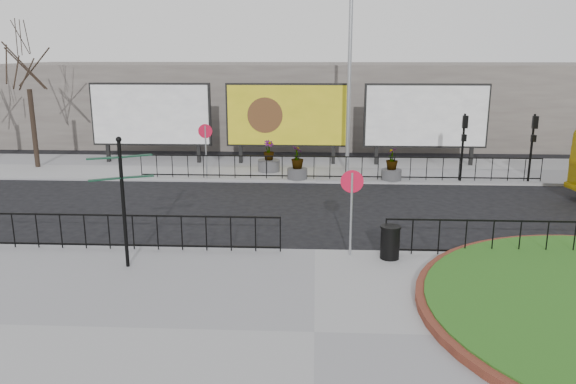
# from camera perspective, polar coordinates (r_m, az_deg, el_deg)

# --- Properties ---
(ground) EXTENTS (90.00, 90.00, 0.00)m
(ground) POSITION_cam_1_polar(r_m,az_deg,el_deg) (16.59, 2.76, -6.23)
(ground) COLOR black
(ground) RESTS_ON ground
(pavement_near) EXTENTS (30.00, 10.00, 0.12)m
(pavement_near) POSITION_cam_1_polar(r_m,az_deg,el_deg) (12.00, 2.69, -14.27)
(pavement_near) COLOR gray
(pavement_near) RESTS_ON ground
(pavement_far) EXTENTS (44.00, 6.00, 0.12)m
(pavement_far) POSITION_cam_1_polar(r_m,az_deg,el_deg) (28.15, 2.83, 2.39)
(pavement_far) COLOR gray
(pavement_far) RESTS_ON ground
(railing_near_left) EXTENTS (10.00, 0.10, 1.10)m
(railing_near_left) POSITION_cam_1_polar(r_m,az_deg,el_deg) (17.16, -17.73, -3.85)
(railing_near_left) COLOR black
(railing_near_left) RESTS_ON pavement_near
(railing_near_right) EXTENTS (9.00, 0.10, 1.10)m
(railing_near_right) POSITION_cam_1_polar(r_m,az_deg,el_deg) (17.36, 24.83, -4.30)
(railing_near_right) COLOR black
(railing_near_right) RESTS_ON pavement_near
(railing_far) EXTENTS (18.00, 0.10, 1.10)m
(railing_far) POSITION_cam_1_polar(r_m,az_deg,el_deg) (25.40, 5.10, 2.48)
(railing_far) COLOR black
(railing_far) RESTS_ON pavement_far
(speed_sign_far) EXTENTS (0.64, 0.07, 2.47)m
(speed_sign_far) POSITION_cam_1_polar(r_m,az_deg,el_deg) (25.75, -8.38, 5.36)
(speed_sign_far) COLOR gray
(speed_sign_far) RESTS_ON pavement_far
(speed_sign_near) EXTENTS (0.64, 0.07, 2.47)m
(speed_sign_near) POSITION_cam_1_polar(r_m,az_deg,el_deg) (15.68, 6.49, -0.19)
(speed_sign_near) COLOR gray
(speed_sign_near) RESTS_ON pavement_near
(billboard_left) EXTENTS (6.20, 0.31, 4.10)m
(billboard_left) POSITION_cam_1_polar(r_m,az_deg,el_deg) (29.93, -13.75, 7.63)
(billboard_left) COLOR black
(billboard_left) RESTS_ON pavement_far
(billboard_mid) EXTENTS (6.20, 0.31, 4.10)m
(billboard_mid) POSITION_cam_1_polar(r_m,az_deg,el_deg) (28.75, -0.12, 7.78)
(billboard_mid) COLOR black
(billboard_mid) RESTS_ON pavement_far
(billboard_right) EXTENTS (6.20, 0.31, 4.10)m
(billboard_right) POSITION_cam_1_polar(r_m,az_deg,el_deg) (29.23, 13.83, 7.48)
(billboard_right) COLOR black
(billboard_right) RESTS_ON pavement_far
(lamp_post) EXTENTS (0.74, 0.18, 9.23)m
(lamp_post) POSITION_cam_1_polar(r_m,az_deg,el_deg) (26.62, 6.27, 12.00)
(lamp_post) COLOR gray
(lamp_post) RESTS_ON pavement_far
(signal_pole_a) EXTENTS (0.22, 0.26, 3.00)m
(signal_pole_a) POSITION_cam_1_polar(r_m,az_deg,el_deg) (26.00, 17.42, 5.35)
(signal_pole_a) COLOR black
(signal_pole_a) RESTS_ON pavement_far
(signal_pole_b) EXTENTS (0.22, 0.26, 3.00)m
(signal_pole_b) POSITION_cam_1_polar(r_m,az_deg,el_deg) (26.91, 23.63, 5.09)
(signal_pole_b) COLOR black
(signal_pole_b) RESTS_ON pavement_far
(tree_left) EXTENTS (2.00, 2.00, 7.00)m
(tree_left) POSITION_cam_1_polar(r_m,az_deg,el_deg) (30.53, -24.72, 8.81)
(tree_left) COLOR #2D2119
(tree_left) RESTS_ON pavement_far
(building_backdrop) EXTENTS (40.00, 10.00, 5.00)m
(building_backdrop) POSITION_cam_1_polar(r_m,az_deg,el_deg) (37.70, 2.90, 9.11)
(building_backdrop) COLOR slate
(building_backdrop) RESTS_ON ground
(fingerpost_sign) EXTENTS (1.58, 0.94, 3.53)m
(fingerpost_sign) POSITION_cam_1_polar(r_m,az_deg,el_deg) (15.27, -16.48, 0.22)
(fingerpost_sign) COLOR black
(fingerpost_sign) RESTS_ON pavement_near
(litter_bin) EXTENTS (0.57, 0.57, 0.95)m
(litter_bin) POSITION_cam_1_polar(r_m,az_deg,el_deg) (15.95, 10.33, -5.02)
(litter_bin) COLOR black
(litter_bin) RESTS_ON pavement_near
(planter_a) EXTENTS (1.06, 1.06, 1.50)m
(planter_a) POSITION_cam_1_polar(r_m,az_deg,el_deg) (27.15, -1.96, 3.18)
(planter_a) COLOR #4C4C4F
(planter_a) RESTS_ON pavement_far
(planter_b) EXTENTS (0.92, 0.92, 1.52)m
(planter_b) POSITION_cam_1_polar(r_m,az_deg,el_deg) (25.48, 0.95, 2.67)
(planter_b) COLOR #4C4C4F
(planter_b) RESTS_ON pavement_far
(planter_c) EXTENTS (0.91, 0.91, 1.47)m
(planter_c) POSITION_cam_1_polar(r_m,az_deg,el_deg) (25.70, 10.48, 2.45)
(planter_c) COLOR #4C4C4F
(planter_c) RESTS_ON pavement_far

